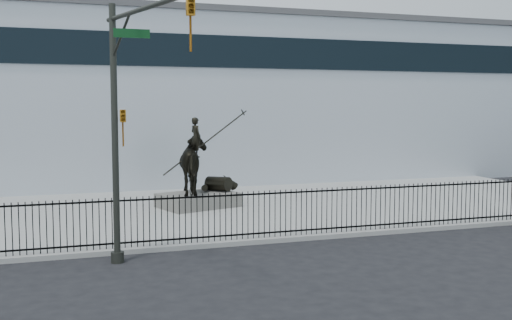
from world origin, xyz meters
name	(u,v)px	position (x,y,z in m)	size (l,w,h in m)	color
ground	(350,246)	(0.00, 0.00, 0.00)	(120.00, 120.00, 0.00)	black
plaza	(273,207)	(0.00, 7.00, 0.07)	(30.00, 12.00, 0.15)	#979794
building	(201,102)	(0.00, 20.00, 4.50)	(44.00, 14.00, 9.00)	silver
picket_fence	(332,210)	(0.00, 1.25, 0.90)	(22.10, 0.10, 1.50)	black
statue_plinth	(198,200)	(-3.06, 7.55, 0.43)	(3.02, 2.07, 0.57)	#615E59
equestrian_statue	(199,164)	(-3.00, 7.57, 1.90)	(3.69, 2.90, 3.28)	black
traffic_signal_left	(127,116)	(-6.75, -0.62, 4.03)	(1.52, 4.84, 7.00)	#272A24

